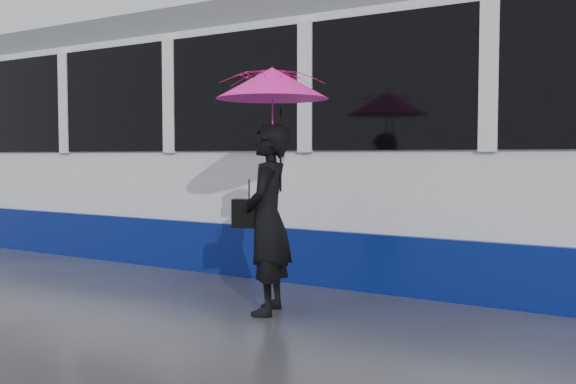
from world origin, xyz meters
The scene contains 6 objects.
ground centered at (0.00, 0.00, 0.00)m, with size 90.00×90.00×0.00m, color #27272B.
rails centered at (0.00, 2.50, 0.01)m, with size 34.00×1.51×0.02m.
tram centered at (-2.62, 2.50, 1.64)m, with size 26.00×2.56×3.35m.
woman centered at (1.25, -0.06, 0.86)m, with size 0.63×0.41×1.73m, color black.
umbrella centered at (1.30, -0.06, 1.89)m, with size 1.31×1.31×1.17m.
handbag centered at (1.03, -0.04, 0.91)m, with size 0.34×0.24×0.45m.
Camera 1 is at (4.46, -4.90, 1.44)m, focal length 40.00 mm.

